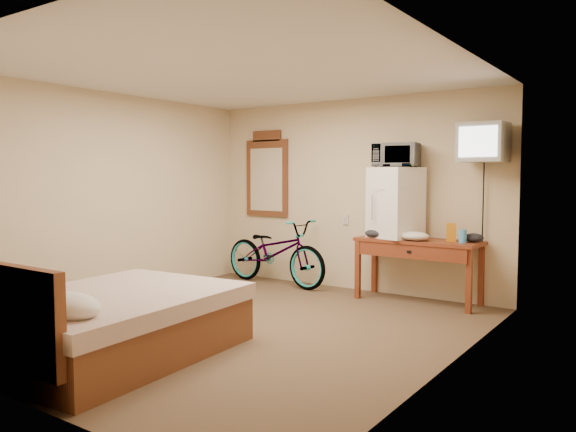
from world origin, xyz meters
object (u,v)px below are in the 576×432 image
object	(u,v)px
microwave	(396,155)
blue_cup	(463,236)
crt_television	(483,143)
desk	(417,249)
bed	(106,322)
wall_mirror	(267,175)
mini_fridge	(396,203)
bicycle	(275,252)

from	to	relation	value
microwave	blue_cup	size ratio (longest dim) A/B	3.57
microwave	crt_television	world-z (taller)	crt_television
desk	microwave	size ratio (longest dim) A/B	2.82
microwave	bed	distance (m)	3.85
desk	blue_cup	size ratio (longest dim) A/B	10.05
crt_television	wall_mirror	size ratio (longest dim) A/B	0.48
wall_mirror	crt_television	bearing A→B (deg)	-4.57
bed	microwave	bearing A→B (deg)	73.09
desk	mini_fridge	xyz separation A→B (m)	(-0.29, 0.04, 0.54)
mini_fridge	microwave	world-z (taller)	microwave
blue_cup	wall_mirror	world-z (taller)	wall_mirror
wall_mirror	bed	bearing A→B (deg)	-73.49
mini_fridge	desk	bearing A→B (deg)	-7.76
desk	crt_television	xyz separation A→B (m)	(0.73, 0.02, 1.22)
microwave	blue_cup	bearing A→B (deg)	-13.13
mini_fridge	wall_mirror	xyz separation A→B (m)	(-2.12, 0.23, 0.34)
microwave	wall_mirror	bearing A→B (deg)	163.68
mini_fridge	bicycle	bearing A→B (deg)	-177.08
mini_fridge	bicycle	xyz separation A→B (m)	(-1.74, -0.09, -0.72)
mini_fridge	blue_cup	xyz separation A→B (m)	(0.84, -0.05, -0.35)
microwave	wall_mirror	xyz separation A→B (m)	(-2.12, 0.23, -0.23)
bicycle	bed	distance (m)	3.40
microwave	bed	world-z (taller)	microwave
microwave	wall_mirror	distance (m)	2.14
desk	crt_television	size ratio (longest dim) A/B	2.50
desk	mini_fridge	size ratio (longest dim) A/B	1.73
microwave	blue_cup	world-z (taller)	microwave
desk	microwave	distance (m)	1.15
mini_fridge	bicycle	distance (m)	1.88
mini_fridge	crt_television	xyz separation A→B (m)	(1.03, -0.02, 0.69)
mini_fridge	bed	size ratio (longest dim) A/B	0.40
mini_fridge	blue_cup	distance (m)	0.91
desk	blue_cup	bearing A→B (deg)	-0.57
crt_television	wall_mirror	world-z (taller)	wall_mirror
blue_cup	bed	distance (m)	3.89
desk	crt_television	world-z (taller)	crt_television
blue_cup	wall_mirror	size ratio (longest dim) A/B	0.12
blue_cup	crt_television	world-z (taller)	crt_television
crt_television	mini_fridge	bearing A→B (deg)	179.07
microwave	wall_mirror	world-z (taller)	wall_mirror
microwave	crt_television	distance (m)	1.04
microwave	blue_cup	xyz separation A→B (m)	(0.84, -0.05, -0.92)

